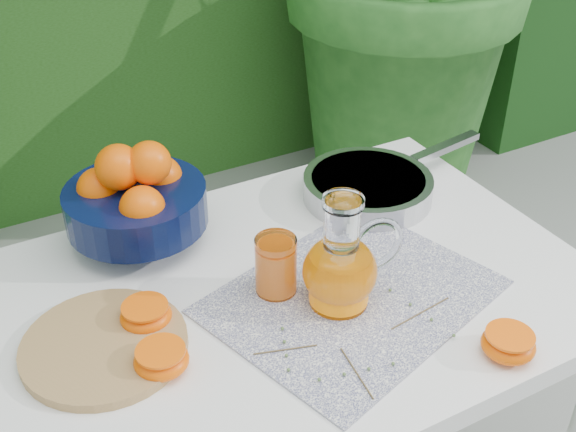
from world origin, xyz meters
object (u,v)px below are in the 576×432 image
cutting_board (104,346)px  fruit_bowl (135,197)px  white_table (293,322)px  juice_pitcher (341,268)px  saute_pan (369,186)px

cutting_board → fruit_bowl: fruit_bowl is taller
cutting_board → fruit_bowl: size_ratio=0.91×
white_table → juice_pitcher: size_ratio=5.03×
cutting_board → saute_pan: 0.62m
fruit_bowl → juice_pitcher: bearing=-55.3°
fruit_bowl → cutting_board: bearing=-119.5°
cutting_board → saute_pan: saute_pan is taller
white_table → fruit_bowl: 0.36m
white_table → saute_pan: saute_pan is taller
juice_pitcher → saute_pan: (0.23, 0.25, -0.05)m
white_table → juice_pitcher: bearing=-58.9°
fruit_bowl → saute_pan: bearing=-9.8°
white_table → fruit_bowl: bearing=125.7°
fruit_bowl → saute_pan: (0.45, -0.08, -0.07)m
fruit_bowl → saute_pan: fruit_bowl is taller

